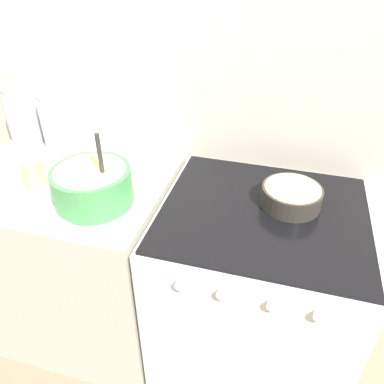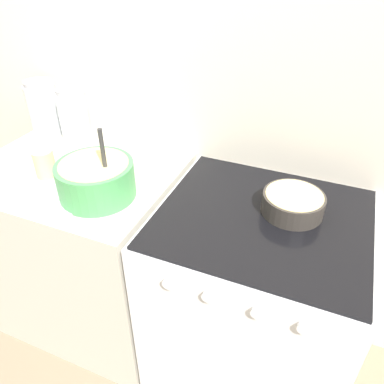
# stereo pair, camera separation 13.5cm
# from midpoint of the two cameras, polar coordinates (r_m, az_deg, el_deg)

# --- Properties ---
(wall_back) EXTENTS (4.71, 0.05, 2.40)m
(wall_back) POSITION_cam_midpoint_polar(r_m,az_deg,el_deg) (1.59, -3.30, 16.11)
(wall_back) COLOR beige
(wall_back) RESTS_ON ground_plane
(countertop_cabinet) EXTENTS (0.85, 0.67, 0.89)m
(countertop_cabinet) POSITION_cam_midpoint_polar(r_m,az_deg,el_deg) (1.89, -18.64, -9.45)
(countertop_cabinet) COLOR beige
(countertop_cabinet) RESTS_ON ground_plane
(stove) EXTENTS (0.75, 0.68, 0.89)m
(stove) POSITION_cam_midpoint_polar(r_m,az_deg,el_deg) (1.65, 6.89, -15.30)
(stove) COLOR silver
(stove) RESTS_ON ground_plane
(mixing_bowl) EXTENTS (0.28, 0.28, 0.28)m
(mixing_bowl) POSITION_cam_midpoint_polar(r_m,az_deg,el_deg) (1.40, -17.65, 1.06)
(mixing_bowl) COLOR #4CA559
(mixing_bowl) RESTS_ON countertop_cabinet
(baking_pan) EXTENTS (0.22, 0.22, 0.08)m
(baking_pan) POSITION_cam_midpoint_polar(r_m,az_deg,el_deg) (1.37, 12.24, -0.67)
(baking_pan) COLOR #38332D
(baking_pan) RESTS_ON stove
(storage_jar_left) EXTENTS (0.14, 0.14, 0.26)m
(storage_jar_left) POSITION_cam_midpoint_polar(r_m,az_deg,el_deg) (1.94, -26.15, 9.82)
(storage_jar_left) COLOR silver
(storage_jar_left) RESTS_ON countertop_cabinet
(storage_jar_middle) EXTENTS (0.13, 0.13, 0.25)m
(storage_jar_middle) POSITION_cam_midpoint_polar(r_m,az_deg,el_deg) (1.84, -21.95, 9.38)
(storage_jar_middle) COLOR silver
(storage_jar_middle) RESTS_ON countertop_cabinet
(tin_can) EXTENTS (0.08, 0.08, 0.11)m
(tin_can) POSITION_cam_midpoint_polar(r_m,az_deg,el_deg) (1.60, -25.28, 2.57)
(tin_can) COLOR beige
(tin_can) RESTS_ON countertop_cabinet
(recipe_page) EXTENTS (0.27, 0.31, 0.01)m
(recipe_page) POSITION_cam_midpoint_polar(r_m,az_deg,el_deg) (1.47, -22.07, -1.78)
(recipe_page) COLOR white
(recipe_page) RESTS_ON countertop_cabinet
(measuring_spoon) EXTENTS (0.12, 0.04, 0.04)m
(measuring_spoon) POSITION_cam_midpoint_polar(r_m,az_deg,el_deg) (1.40, -20.32, -2.74)
(measuring_spoon) COLOR white
(measuring_spoon) RESTS_ON countertop_cabinet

